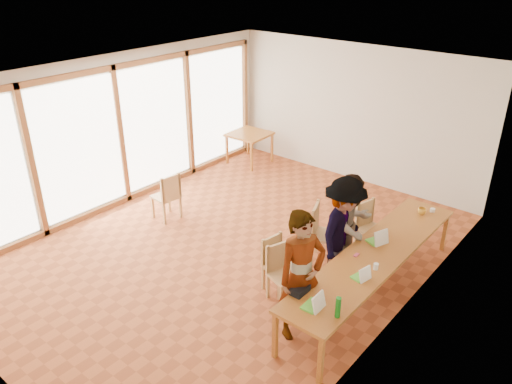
% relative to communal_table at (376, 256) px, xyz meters
% --- Properties ---
extents(ground, '(8.00, 8.00, 0.00)m').
position_rel_communal_table_xyz_m(ground, '(-2.50, -0.36, -0.70)').
color(ground, '#AD542A').
rests_on(ground, ground).
extents(wall_back, '(6.00, 0.10, 3.00)m').
position_rel_communal_table_xyz_m(wall_back, '(-2.50, 3.64, 0.80)').
color(wall_back, beige).
rests_on(wall_back, ground).
extents(wall_right, '(0.10, 8.00, 3.00)m').
position_rel_communal_table_xyz_m(wall_right, '(0.50, -0.36, 0.80)').
color(wall_right, beige).
rests_on(wall_right, ground).
extents(window_wall, '(0.10, 8.00, 3.00)m').
position_rel_communal_table_xyz_m(window_wall, '(-5.46, -0.36, 0.80)').
color(window_wall, white).
rests_on(window_wall, ground).
extents(ceiling, '(6.00, 8.00, 0.04)m').
position_rel_communal_table_xyz_m(ceiling, '(-2.50, -0.36, 2.32)').
color(ceiling, white).
rests_on(ceiling, wall_back).
extents(communal_table, '(0.80, 4.00, 0.75)m').
position_rel_communal_table_xyz_m(communal_table, '(0.00, 0.00, 0.00)').
color(communal_table, '#B67528').
rests_on(communal_table, ground).
extents(side_table, '(0.90, 0.90, 0.75)m').
position_rel_communal_table_xyz_m(side_table, '(-4.83, 2.84, -0.03)').
color(side_table, '#B67528').
rests_on(side_table, ground).
extents(chair_near, '(0.53, 0.53, 0.48)m').
position_rel_communal_table_xyz_m(chair_near, '(-1.03, -0.91, -0.15)').
color(chair_near, tan).
rests_on(chair_near, ground).
extents(chair_mid, '(0.46, 0.46, 0.47)m').
position_rel_communal_table_xyz_m(chair_mid, '(-1.24, -0.76, -0.17)').
color(chair_mid, tan).
rests_on(chair_mid, ground).
extents(chair_far, '(0.61, 0.61, 0.54)m').
position_rel_communal_table_xyz_m(chair_far, '(-1.14, 0.31, -0.08)').
color(chair_far, tan).
rests_on(chair_far, ground).
extents(chair_empty, '(0.52, 0.52, 0.48)m').
position_rel_communal_table_xyz_m(chair_empty, '(-0.69, 1.10, -0.15)').
color(chair_empty, tan).
rests_on(chair_empty, ground).
extents(chair_spare, '(0.48, 0.48, 0.51)m').
position_rel_communal_table_xyz_m(chair_spare, '(-4.13, -0.35, -0.12)').
color(chair_spare, tan).
rests_on(chair_spare, ground).
extents(person_near, '(0.68, 0.80, 1.85)m').
position_rel_communal_table_xyz_m(person_near, '(-0.37, -1.36, 0.22)').
color(person_near, gray).
rests_on(person_near, ground).
extents(person_mid, '(0.80, 0.94, 1.69)m').
position_rel_communal_table_xyz_m(person_mid, '(-0.61, 0.34, 0.14)').
color(person_mid, gray).
rests_on(person_mid, ground).
extents(person_far, '(0.84, 1.23, 1.75)m').
position_rel_communal_table_xyz_m(person_far, '(-0.59, 0.04, 0.17)').
color(person_far, gray).
rests_on(person_far, ground).
extents(laptop_near, '(0.23, 0.27, 0.22)m').
position_rel_communal_table_xyz_m(laptop_near, '(0.01, -1.60, 0.11)').
color(laptop_near, '#61D43D').
rests_on(laptop_near, communal_table).
extents(laptop_mid, '(0.24, 0.26, 0.19)m').
position_rel_communal_table_xyz_m(laptop_mid, '(0.16, -0.69, 0.10)').
color(laptop_mid, '#61D43D').
rests_on(laptop_mid, communal_table).
extents(laptop_far, '(0.31, 0.33, 0.23)m').
position_rel_communal_table_xyz_m(laptop_far, '(-0.10, 0.28, 0.11)').
color(laptop_far, '#61D43D').
rests_on(laptop_far, communal_table).
extents(yellow_mug, '(0.18, 0.18, 0.11)m').
position_rel_communal_table_xyz_m(yellow_mug, '(0.02, 1.57, 0.10)').
color(yellow_mug, gold).
rests_on(yellow_mug, communal_table).
extents(green_bottle, '(0.07, 0.07, 0.28)m').
position_rel_communal_table_xyz_m(green_bottle, '(0.30, -1.57, 0.19)').
color(green_bottle, '#17791B').
rests_on(green_bottle, communal_table).
extents(clear_glass, '(0.07, 0.07, 0.09)m').
position_rel_communal_table_xyz_m(clear_glass, '(0.19, -0.37, 0.09)').
color(clear_glass, silver).
rests_on(clear_glass, communal_table).
extents(condiment_cup, '(0.08, 0.08, 0.06)m').
position_rel_communal_table_xyz_m(condiment_cup, '(0.13, 1.76, 0.08)').
color(condiment_cup, white).
rests_on(condiment_cup, communal_table).
extents(pink_phone, '(0.05, 0.10, 0.01)m').
position_rel_communal_table_xyz_m(pink_phone, '(-0.19, -0.24, 0.05)').
color(pink_phone, '#CA4367').
rests_on(pink_phone, communal_table).
extents(black_pouch, '(0.16, 0.26, 0.09)m').
position_rel_communal_table_xyz_m(black_pouch, '(-0.31, -1.47, 0.09)').
color(black_pouch, black).
rests_on(black_pouch, communal_table).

